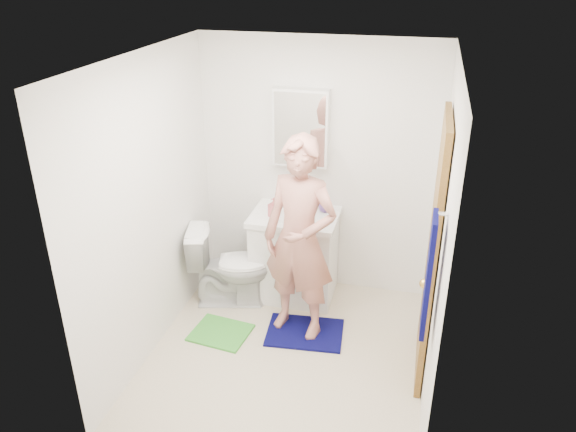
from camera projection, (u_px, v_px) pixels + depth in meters
The scene contains 22 objects.
floor at pixel (286, 356), 4.65m from camera, with size 2.20×2.40×0.02m, color beige.
ceiling at pixel (286, 56), 3.61m from camera, with size 2.20×2.40×0.02m, color white.
wall_back at pixel (318, 169), 5.19m from camera, with size 2.20×0.02×2.40m, color white.
wall_front at pixel (232, 320), 3.07m from camera, with size 2.20×0.02×2.40m, color white.
wall_left at pixel (148, 210), 4.37m from camera, with size 0.02×2.40×2.40m, color white.
wall_right at pixel (441, 242), 3.89m from camera, with size 0.02×2.40×2.40m, color white.
vanity_cabinet at pixel (294, 257), 5.31m from camera, with size 0.75×0.55×0.80m, color white.
countertop at pixel (295, 217), 5.13m from camera, with size 0.79×0.59×0.05m, color white.
sink_basin at pixel (295, 215), 5.12m from camera, with size 0.40×0.40×0.03m, color white.
faucet at pixel (299, 201), 5.25m from camera, with size 0.03×0.03×0.12m, color silver.
medicine_cabinet at pixel (301, 128), 4.99m from camera, with size 0.50×0.12×0.70m, color white.
mirror_panel at pixel (299, 130), 4.94m from camera, with size 0.46×0.01×0.66m, color white.
door at pixel (432, 253), 4.10m from camera, with size 0.05×0.80×2.05m, color olive.
door_knob at pixel (424, 284), 3.86m from camera, with size 0.07×0.07×0.07m, color gold.
towel at pixel (429, 276), 3.38m from camera, with size 0.03×0.24×0.80m, color #070747.
towel_hook at pixel (444, 214), 3.20m from camera, with size 0.02×0.02×0.06m, color silver.
toilet at pixel (230, 266), 5.20m from camera, with size 0.43×0.75×0.77m, color white.
bath_mat at pixel (305, 332), 4.89m from camera, with size 0.65×0.47×0.02m, color #070747.
green_rug at pixel (221, 333), 4.89m from camera, with size 0.48×0.41×0.02m, color green.
soap_dispenser at pixel (274, 207), 5.04m from camera, with size 0.08×0.08×0.18m, color #C35B60.
toothbrush_cup at pixel (325, 207), 5.16m from camera, with size 0.11×0.11×0.09m, color #5A3C85.
man at pixel (300, 240), 4.57m from camera, with size 0.64×0.42×1.75m, color #B67466.
Camera 1 is at (0.90, -3.59, 3.03)m, focal length 35.00 mm.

